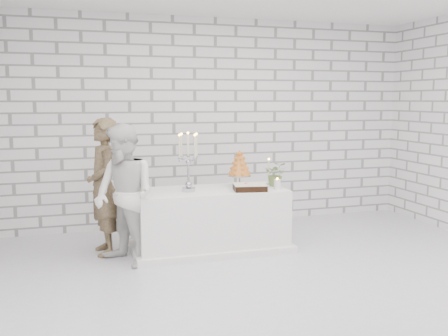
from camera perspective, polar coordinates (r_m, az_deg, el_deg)
The scene contains 11 objects.
ground at distance 5.37m, azimuth 6.52°, elevation -12.29°, with size 6.00×5.00×0.01m, color silver.
wall_back at distance 7.41m, azimuth -0.96°, elevation 5.16°, with size 6.00×0.01×3.00m, color white.
cake_table at distance 6.21m, azimuth -1.49°, elevation -5.86°, with size 1.80×0.80×0.75m, color white.
groom at distance 6.13m, azimuth -13.45°, elevation -2.07°, with size 0.59×0.39×1.62m, color #453522.
bride at distance 5.67m, azimuth -11.20°, elevation -3.04°, with size 0.77×0.60×1.58m, color white.
candelabra at distance 5.96m, azimuth -4.06°, elevation 0.70°, with size 0.29×0.29×0.71m, color #A9A9B4, non-canonical shape.
croquembouche at distance 6.30m, azimuth 1.76°, elevation -0.02°, with size 0.30×0.30×0.47m, color #AE5D1F, non-canonical shape.
chocolate_cake at distance 6.05m, azimuth 2.94°, elevation -2.18°, with size 0.38×0.27×0.08m, color black.
pillar_candle at distance 6.17m, azimuth 6.04°, elevation -1.84°, with size 0.08×0.08×0.12m, color white.
extra_taper at distance 6.47m, azimuth 5.07°, elevation -0.49°, with size 0.06×0.06×0.32m, color beige.
flowers at distance 6.37m, azimuth 5.91°, elevation -0.68°, with size 0.28×0.24×0.31m, color #4D6230.
Camera 1 is at (-2.01, -4.63, 1.84)m, focal length 40.45 mm.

